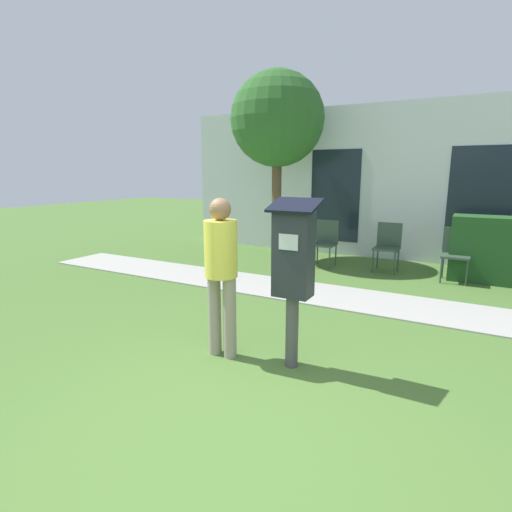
{
  "coord_description": "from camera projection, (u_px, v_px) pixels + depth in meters",
  "views": [
    {
      "loc": [
        1.34,
        -2.05,
        1.82
      ],
      "look_at": [
        -0.4,
        1.14,
        1.05
      ],
      "focal_mm": 28.0,
      "sensor_mm": 36.0,
      "label": 1
    }
  ],
  "objects": [
    {
      "name": "person_standing",
      "position": [
        221.0,
        266.0,
        3.86
      ],
      "size": [
        0.32,
        0.32,
        1.58
      ],
      "rotation": [
        0.0,
        0.0,
        -0.63
      ],
      "color": "gray",
      "rests_on": "ground"
    },
    {
      "name": "outdoor_chair_right",
      "position": [
        456.0,
        250.0,
        6.72
      ],
      "size": [
        0.44,
        0.44,
        0.9
      ],
      "rotation": [
        0.0,
        0.0,
        0.37
      ],
      "color": "#334738",
      "rests_on": "ground"
    },
    {
      "name": "outdoor_chair_left",
      "position": [
        325.0,
        239.0,
        7.79
      ],
      "size": [
        0.44,
        0.44,
        0.9
      ],
      "rotation": [
        0.0,
        0.0,
        -0.21
      ],
      "color": "#334738",
      "rests_on": "ground"
    },
    {
      "name": "ground_plane",
      "position": [
        228.0,
        439.0,
        2.77
      ],
      "size": [
        40.0,
        40.0,
        0.0
      ],
      "primitive_type": "plane",
      "color": "#476B2D"
    },
    {
      "name": "sidewalk",
      "position": [
        359.0,
        300.0,
        5.76
      ],
      "size": [
        12.0,
        1.1,
        0.02
      ],
      "color": "#A3A099",
      "rests_on": "ground"
    },
    {
      "name": "parking_meter",
      "position": [
        293.0,
        262.0,
        3.61
      ],
      "size": [
        0.44,
        0.31,
        1.59
      ],
      "color": "#4C4C4C",
      "rests_on": "ground"
    },
    {
      "name": "outdoor_chair_middle",
      "position": [
        388.0,
        243.0,
        7.39
      ],
      "size": [
        0.44,
        0.44,
        0.9
      ],
      "rotation": [
        0.0,
        0.0,
        -0.05
      ],
      "color": "#334738",
      "rests_on": "ground"
    },
    {
      "name": "tree",
      "position": [
        277.0,
        120.0,
        8.05
      ],
      "size": [
        1.9,
        1.9,
        3.82
      ],
      "color": "brown",
      "rests_on": "ground"
    },
    {
      "name": "building_facade",
      "position": [
        403.0,
        183.0,
        8.2
      ],
      "size": [
        10.0,
        0.26,
        3.2
      ],
      "color": "silver",
      "rests_on": "ground"
    }
  ]
}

